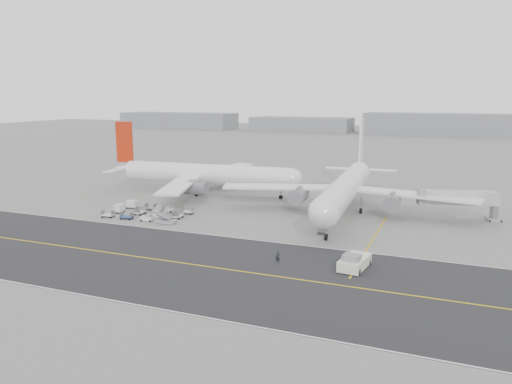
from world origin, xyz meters
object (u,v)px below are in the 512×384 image
at_px(ground_crew_a, 278,257).
at_px(airliner_a, 202,174).
at_px(jet_bridge, 459,199).
at_px(pushback_tug, 354,262).
at_px(airliner_b, 346,187).

bearing_deg(ground_crew_a, airliner_a, 126.11).
relative_size(jet_bridge, ground_crew_a, 9.07).
relative_size(pushback_tug, ground_crew_a, 4.89).
bearing_deg(pushback_tug, airliner_b, 111.11).
bearing_deg(airliner_a, ground_crew_a, -143.99).
height_order(pushback_tug, ground_crew_a, pushback_tug).
xyz_separation_m(jet_bridge, ground_crew_a, (-25.79, -39.37, -3.49)).
distance_m(airliner_b, ground_crew_a, 37.75).
relative_size(pushback_tug, jet_bridge, 0.54).
height_order(airliner_a, airliner_b, airliner_b).
height_order(airliner_a, jet_bridge, airliner_a).
relative_size(airliner_a, airliner_b, 0.94).
height_order(airliner_b, ground_crew_a, airliner_b).
xyz_separation_m(airliner_b, ground_crew_a, (-2.64, -37.36, -4.73)).
distance_m(airliner_a, airliner_b, 40.07).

